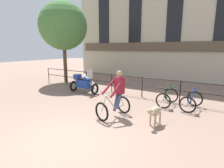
% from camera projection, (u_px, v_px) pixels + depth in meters
% --- Properties ---
extents(ground_plane, '(60.00, 60.00, 0.00)m').
position_uv_depth(ground_plane, '(66.00, 140.00, 4.85)').
color(ground_plane, '#8E7060').
extents(canal_railing, '(15.05, 0.05, 1.05)m').
position_uv_depth(canal_railing, '(142.00, 84.00, 8.98)').
color(canal_railing, black).
rests_on(canal_railing, ground_plane).
extents(building_facade, '(18.00, 0.72, 10.94)m').
position_uv_depth(building_facade, '(176.00, 7.00, 12.78)').
color(building_facade, '#BCB299').
rests_on(building_facade, ground_plane).
extents(cyclist_with_bike, '(0.94, 1.30, 1.70)m').
position_uv_depth(cyclist_with_bike, '(116.00, 96.00, 6.40)').
color(cyclist_with_bike, black).
rests_on(cyclist_with_bike, ground_plane).
extents(dog, '(0.36, 0.86, 0.64)m').
position_uv_depth(dog, '(155.00, 112.00, 5.69)').
color(dog, tan).
rests_on(dog, ground_plane).
extents(parked_motorcycle, '(1.68, 0.69, 1.35)m').
position_uv_depth(parked_motorcycle, '(84.00, 83.00, 9.83)').
color(parked_motorcycle, black).
rests_on(parked_motorcycle, ground_plane).
extents(parked_bicycle_near_lamp, '(0.71, 1.14, 0.86)m').
position_uv_depth(parked_bicycle_near_lamp, '(167.00, 97.00, 7.71)').
color(parked_bicycle_near_lamp, black).
rests_on(parked_bicycle_near_lamp, ground_plane).
extents(parked_bicycle_mid_left, '(0.78, 1.18, 0.86)m').
position_uv_depth(parked_bicycle_mid_left, '(191.00, 101.00, 7.19)').
color(parked_bicycle_mid_left, black).
rests_on(parked_bicycle_mid_left, ground_plane).
extents(tree_canalside_left, '(3.43, 3.43, 5.78)m').
position_uv_depth(tree_canalside_left, '(63.00, 26.00, 12.56)').
color(tree_canalside_left, brown).
rests_on(tree_canalside_left, ground_plane).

